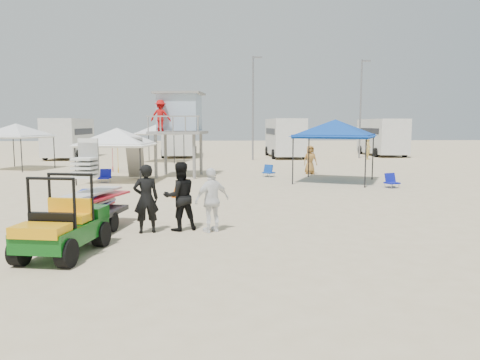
{
  "coord_description": "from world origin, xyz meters",
  "views": [
    {
      "loc": [
        -0.28,
        -9.55,
        2.81
      ],
      "look_at": [
        0.5,
        3.0,
        1.3
      ],
      "focal_mm": 35.0,
      "sensor_mm": 36.0,
      "label": 1
    }
  ],
  "objects": [
    {
      "name": "beach_chair_b",
      "position": [
        7.7,
        10.6,
        0.31
      ],
      "size": [
        0.68,
        0.75,
        0.64
      ],
      "color": "#0E169B",
      "rests_on": "ground"
    },
    {
      "name": "beach_chair_a",
      "position": [
        -5.42,
        13.33,
        0.31
      ],
      "size": [
        0.57,
        0.61,
        0.64
      ],
      "color": "#0E139E",
      "rests_on": "ground"
    },
    {
      "name": "beach_chair_c",
      "position": [
        2.8,
        15.31,
        0.31
      ],
      "size": [
        0.74,
        0.86,
        0.64
      ],
      "color": "#0E3B9A",
      "rests_on": "ground"
    },
    {
      "name": "distant_beachgoers",
      "position": [
        8.1,
        20.67,
        0.83
      ],
      "size": [
        7.64,
        11.12,
        1.72
      ],
      "color": "gold",
      "rests_on": "ground"
    },
    {
      "name": "umbrella_a",
      "position": [
        -6.09,
        18.42,
        0.94
      ],
      "size": [
        2.38,
        2.42,
        1.89
      ],
      "primitive_type": "imported",
      "rotation": [
        0.0,
        0.0,
        0.17
      ],
      "color": "red",
      "rests_on": "ground"
    },
    {
      "name": "utility_cart",
      "position": [
        -3.48,
        0.44,
        0.8
      ],
      "size": [
        1.52,
        2.42,
        1.71
      ],
      "color": "#0B4B11",
      "rests_on": "ground"
    },
    {
      "name": "rv_far_left",
      "position": [
        -12.0,
        29.99,
        1.8
      ],
      "size": [
        2.64,
        6.8,
        3.25
      ],
      "color": "silver",
      "rests_on": "ground"
    },
    {
      "name": "man_right",
      "position": [
        -0.26,
        2.47,
        0.84
      ],
      "size": [
        1.06,
        0.85,
        1.69
      ],
      "primitive_type": "imported",
      "rotation": [
        0.0,
        0.0,
        3.67
      ],
      "color": "white",
      "rests_on": "ground"
    },
    {
      "name": "rv_far_right",
      "position": [
        15.0,
        31.49,
        1.8
      ],
      "size": [
        2.64,
        6.6,
        3.25
      ],
      "color": "silver",
      "rests_on": "ground"
    },
    {
      "name": "canopy_blue",
      "position": [
        5.72,
        12.81,
        2.88
      ],
      "size": [
        4.59,
        4.59,
        3.43
      ],
      "color": "black",
      "rests_on": "ground"
    },
    {
      "name": "man_left",
      "position": [
        -1.96,
        2.47,
        0.89
      ],
      "size": [
        0.74,
        0.58,
        1.79
      ],
      "primitive_type": "imported",
      "rotation": [
        0.0,
        0.0,
        3.41
      ],
      "color": "black",
      "rests_on": "ground"
    },
    {
      "name": "ground",
      "position": [
        0.0,
        0.0,
        0.0
      ],
      "size": [
        140.0,
        140.0,
        0.0
      ],
      "primitive_type": "plane",
      "color": "beige",
      "rests_on": "ground"
    },
    {
      "name": "rv_mid_right",
      "position": [
        6.0,
        29.99,
        1.8
      ],
      "size": [
        2.64,
        7.0,
        3.25
      ],
      "color": "silver",
      "rests_on": "ground"
    },
    {
      "name": "umbrella_b",
      "position": [
        -5.58,
        17.62,
        0.98
      ],
      "size": [
        3.06,
        3.05,
        1.96
      ],
      "primitive_type": "imported",
      "rotation": [
        0.0,
        0.0,
        0.8
      ],
      "color": "#F1A715",
      "rests_on": "ground"
    },
    {
      "name": "light_pole_right",
      "position": [
        12.0,
        28.5,
        4.0
      ],
      "size": [
        0.14,
        0.14,
        8.0
      ],
      "primitive_type": "cylinder",
      "color": "slate",
      "rests_on": "ground"
    },
    {
      "name": "cone_near",
      "position": [
        -5.08,
        6.92,
        0.25
      ],
      "size": [
        0.34,
        0.34,
        0.5
      ],
      "primitive_type": "cone",
      "color": "#FF5F08",
      "rests_on": "ground"
    },
    {
      "name": "canopy_white_a",
      "position": [
        -4.82,
        13.51,
        2.48
      ],
      "size": [
        3.5,
        3.5,
        3.02
      ],
      "color": "black",
      "rests_on": "ground"
    },
    {
      "name": "canopy_white_b",
      "position": [
        -12.31,
        20.3,
        2.69
      ],
      "size": [
        4.04,
        4.04,
        3.24
      ],
      "color": "black",
      "rests_on": "ground"
    },
    {
      "name": "canopy_white_c",
      "position": [
        -4.02,
        25.7,
        2.75
      ],
      "size": [
        3.48,
        3.48,
        3.3
      ],
      "color": "black",
      "rests_on": "ground"
    },
    {
      "name": "rv_mid_left",
      "position": [
        -3.0,
        31.49,
        1.8
      ],
      "size": [
        2.65,
        6.5,
        3.25
      ],
      "color": "silver",
      "rests_on": "ground"
    },
    {
      "name": "surf_trailer",
      "position": [
        -3.48,
        2.77,
        0.87
      ],
      "size": [
        1.7,
        2.62,
        2.14
      ],
      "color": "black",
      "rests_on": "ground"
    },
    {
      "name": "light_pole_left",
      "position": [
        3.0,
        27.0,
        4.0
      ],
      "size": [
        0.14,
        0.14,
        8.0
      ],
      "primitive_type": "cylinder",
      "color": "slate",
      "rests_on": "ground"
    },
    {
      "name": "man_mid",
      "position": [
        -1.11,
        2.72,
        0.91
      ],
      "size": [
        1.08,
        0.97,
        1.82
      ],
      "primitive_type": "imported",
      "rotation": [
        0.0,
        0.0,
        3.52
      ],
      "color": "black",
      "rests_on": "ground"
    },
    {
      "name": "lifeguard_tower",
      "position": [
        -2.06,
        15.72,
        3.27
      ],
      "size": [
        3.13,
        3.13,
        4.39
      ],
      "color": "gray",
      "rests_on": "ground"
    },
    {
      "name": "cone_far",
      "position": [
        -1.64,
        8.35,
        0.25
      ],
      "size": [
        0.34,
        0.34,
        0.5
      ],
      "primitive_type": "cone",
      "color": "#E35807",
      "rests_on": "ground"
    }
  ]
}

